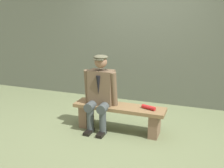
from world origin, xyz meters
TOP-DOWN VIEW (x-y plane):
  - ground_plane at (0.00, 0.00)m, footprint 30.00×30.00m
  - bench at (0.00, 0.00)m, footprint 1.49×0.37m
  - seated_man at (0.30, 0.05)m, footprint 0.57×0.53m
  - rolled_magazine at (-0.48, -0.00)m, footprint 0.23×0.13m
  - stadium_wall at (0.00, -1.67)m, footprint 12.00×0.24m

SIDE VIEW (x-z plane):
  - ground_plane at x=0.00m, z-range 0.00..0.00m
  - bench at x=0.00m, z-range 0.08..0.50m
  - rolled_magazine at x=-0.48m, z-range 0.43..0.49m
  - seated_man at x=0.30m, z-range 0.04..1.28m
  - stadium_wall at x=0.00m, z-range 0.00..2.57m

